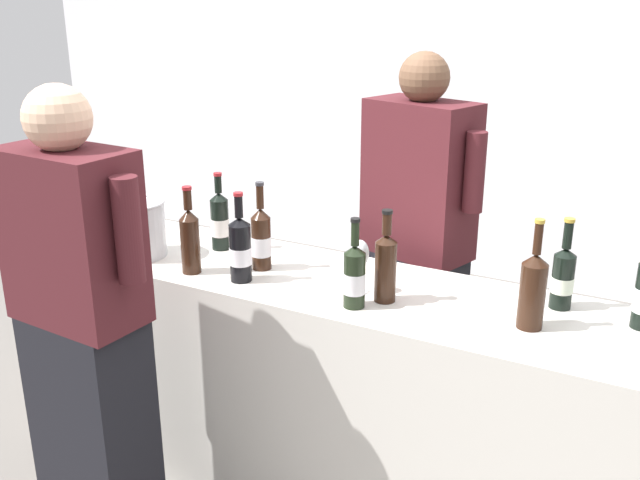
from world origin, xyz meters
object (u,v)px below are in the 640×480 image
Objects in this scene: wine_bottle_5 at (220,221)px; wine_bottle_2 at (354,276)px; ice_bucket at (138,228)px; wine_bottle_7 at (240,249)px; wine_bottle_3 at (386,265)px; wine_bottle_1 at (563,277)px; wine_bottle_4 at (190,238)px; person_guest at (85,347)px; person_server at (416,261)px; wine_bottle_0 at (533,289)px; wine_bottle_6 at (261,239)px; wine_glass at (360,256)px.

wine_bottle_2 is at bearing -19.35° from wine_bottle_5.
wine_bottle_5 reaches higher than ice_bucket.
wine_bottle_5 is 0.36m from wine_bottle_7.
wine_bottle_3 is 1.44× the size of ice_bucket.
wine_bottle_1 is 1.60m from ice_bucket.
wine_bottle_4 is at bearing -9.29° from ice_bucket.
ice_bucket is at bearing 113.51° from person_guest.
person_server is at bearing 61.02° from person_guest.
person_guest reaches higher than wine_bottle_2.
wine_bottle_0 reaches higher than wine_bottle_6.
wine_bottle_2 is at bearing 0.78° from wine_bottle_4.
wine_glass is (0.69, -0.13, 0.01)m from wine_bottle_5.
wine_bottle_0 reaches higher than wine_bottle_1.
wine_bottle_3 is 1.04m from ice_bucket.
wine_bottle_5 is 0.85m from person_server.
wine_bottle_3 is at bearing -78.91° from person_server.
wine_glass is 0.64m from person_server.
wine_bottle_3 reaches higher than wine_glass.
person_server is at bearing 94.10° from wine_bottle_2.
wine_bottle_0 is at bearing 12.09° from wine_bottle_2.
wine_bottle_5 is 1.42× the size of ice_bucket.
wine_bottle_6 is at bearing 67.55° from person_guest.
wine_bottle_7 is 0.20× the size of person_server.
wine_bottle_3 is 0.97× the size of wine_bottle_7.
person_guest reaches higher than wine_bottle_0.
wine_glass is (0.64, 0.13, 0.00)m from wine_bottle_4.
wine_bottle_7 is at bearing -164.08° from wine_bottle_1.
wine_glass is at bearing 5.03° from ice_bucket.
wine_bottle_2 is 1.38× the size of ice_bucket.
wine_bottle_0 is 1.23m from wine_bottle_4.
wine_bottle_7 is at bearing -165.56° from wine_glass.
ice_bucket is (-1.58, -0.28, 0.00)m from wine_bottle_1.
person_guest reaches higher than ice_bucket.
wine_bottle_4 is 0.98m from person_server.
wine_bottle_6 is 0.14m from wine_bottle_7.
wine_glass is 0.97m from person_guest.
wine_bottle_5 is 0.96× the size of wine_bottle_7.
wine_glass is (-0.04, 0.12, 0.02)m from wine_bottle_2.
wine_bottle_7 is at bearing -120.06° from person_server.
person_guest reaches higher than wine_bottle_6.
wine_bottle_4 reaches higher than wine_bottle_2.
person_guest is at bearing -96.78° from wine_bottle_4.
wine_bottle_0 is 1.29m from wine_bottle_5.
wine_bottle_6 reaches higher than wine_bottle_7.
wine_bottle_2 reaches higher than wine_glass.
wine_bottle_1 is 0.58m from wine_bottle_3.
wine_bottle_0 is at bearing 6.00° from wine_bottle_7.
wine_bottle_2 is 0.93× the size of wine_bottle_7.
wine_bottle_6 is (-1.02, 0.03, -0.01)m from wine_bottle_0.
person_server is (0.41, 0.57, -0.21)m from wine_bottle_6.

